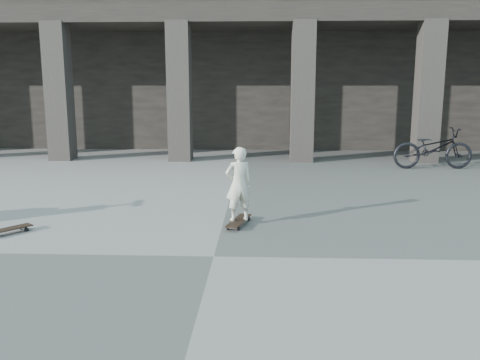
{
  "coord_description": "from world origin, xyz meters",
  "views": [
    {
      "loc": [
        0.63,
        -6.4,
        2.26
      ],
      "look_at": [
        0.26,
        2.03,
        0.65
      ],
      "focal_mm": 38.0,
      "sensor_mm": 36.0,
      "label": 1
    }
  ],
  "objects_px": {
    "skateboard_spare": "(8,230)",
    "child": "(239,184)",
    "bicycle": "(433,148)",
    "longboard": "(239,221)"
  },
  "relations": [
    {
      "from": "longboard",
      "to": "child",
      "type": "height_order",
      "value": "child"
    },
    {
      "from": "longboard",
      "to": "bicycle",
      "type": "bearing_deg",
      "value": -26.6
    },
    {
      "from": "child",
      "to": "bicycle",
      "type": "distance_m",
      "value": 7.6
    },
    {
      "from": "skateboard_spare",
      "to": "child",
      "type": "height_order",
      "value": "child"
    },
    {
      "from": "child",
      "to": "bicycle",
      "type": "xyz_separation_m",
      "value": [
        4.94,
        5.77,
        -0.13
      ]
    },
    {
      "from": "longboard",
      "to": "child",
      "type": "relative_size",
      "value": 0.73
    },
    {
      "from": "child",
      "to": "bicycle",
      "type": "bearing_deg",
      "value": -150.17
    },
    {
      "from": "skateboard_spare",
      "to": "bicycle",
      "type": "relative_size",
      "value": 0.33
    },
    {
      "from": "longboard",
      "to": "child",
      "type": "bearing_deg",
      "value": -76.04
    },
    {
      "from": "skateboard_spare",
      "to": "child",
      "type": "distance_m",
      "value": 3.61
    }
  ]
}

